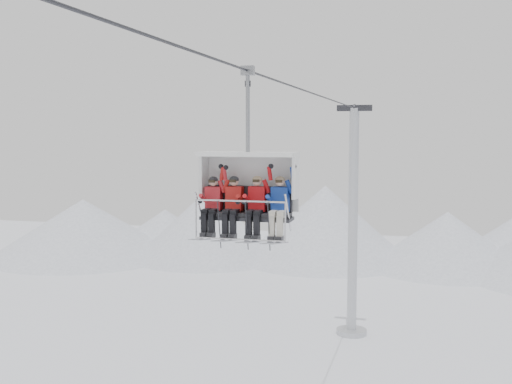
% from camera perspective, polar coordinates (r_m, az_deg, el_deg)
% --- Properties ---
extents(ridgeline, '(72.00, 21.00, 7.00)m').
position_cam_1_polar(ridgeline, '(58.27, 9.19, -3.74)').
color(ridgeline, silver).
rests_on(ridgeline, ground).
extents(lift_tower_right, '(2.00, 1.80, 13.48)m').
position_cam_1_polar(lift_tower_right, '(37.95, 8.59, -4.03)').
color(lift_tower_right, '#AFB2B7').
rests_on(lift_tower_right, ground).
extents(haul_cable, '(0.06, 50.00, 0.06)m').
position_cam_1_polar(haul_cable, '(15.84, 0.00, 10.49)').
color(haul_cable, '#29292E').
rests_on(haul_cable, lift_tower_left).
extents(chairlift_carrier, '(2.31, 1.17, 3.98)m').
position_cam_1_polar(chairlift_carrier, '(15.22, -0.61, 0.76)').
color(chairlift_carrier, black).
rests_on(chairlift_carrier, haul_cable).
extents(skier_far_left, '(0.38, 1.69, 1.53)m').
position_cam_1_polar(skier_far_left, '(15.21, -3.92, -1.07)').
color(skier_far_left, red).
rests_on(skier_far_left, chairlift_carrier).
extents(skier_center_left, '(0.39, 1.69, 1.56)m').
position_cam_1_polar(skier_center_left, '(15.05, -2.05, -1.10)').
color(skier_center_left, red).
rests_on(skier_center_left, chairlift_carrier).
extents(skier_center_right, '(0.40, 1.69, 1.58)m').
position_cam_1_polar(skier_center_right, '(14.90, 0.02, -1.13)').
color(skier_center_right, '#B81014').
rests_on(skier_center_right, chairlift_carrier).
extents(skier_far_right, '(0.40, 1.69, 1.58)m').
position_cam_1_polar(skier_far_right, '(14.77, 2.06, -1.19)').
color(skier_far_right, navy).
rests_on(skier_far_right, chairlift_carrier).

